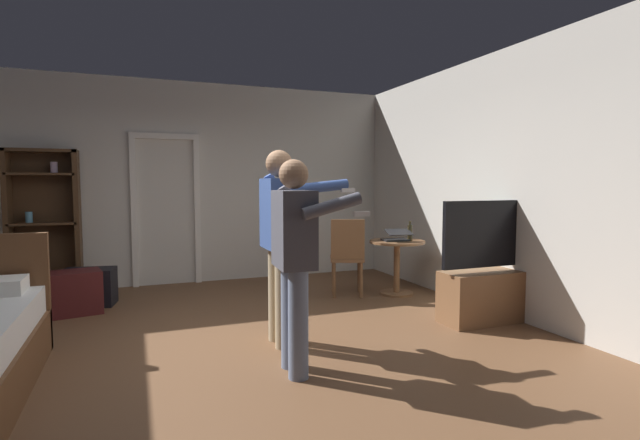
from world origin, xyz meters
name	(u,v)px	position (x,y,z in m)	size (l,w,h in m)	color
ground_plane	(226,350)	(0.00, 0.00, 0.00)	(6.63, 6.63, 0.00)	brown
wall_back	(186,183)	(0.00, 3.06, 1.44)	(6.27, 0.12, 2.87)	beige
wall_right	(510,183)	(3.07, 0.00, 1.44)	(0.12, 6.24, 2.87)	beige
doorway_frame	(166,199)	(-0.29, 2.98, 1.22)	(0.93, 0.08, 2.13)	white
bookshelf	(44,217)	(-1.78, 2.83, 1.01)	(0.83, 0.32, 1.86)	#4C331E
tv_flatscreen	(489,285)	(2.71, -0.13, 0.38)	(1.18, 0.40, 1.26)	brown
side_table	(397,258)	(2.44, 1.27, 0.48)	(0.71, 0.71, 0.70)	brown
laptop	(396,237)	(2.40, 1.22, 0.75)	(0.36, 0.37, 0.16)	black
bottle_on_table	(410,233)	(2.58, 1.19, 0.81)	(0.06, 0.06, 0.25)	#362D19
wooden_chair	(347,254)	(1.80, 1.41, 0.54)	(0.54, 0.54, 0.99)	brown
person_blue_shirt	(295,252)	(0.41, -0.69, 0.93)	(0.63, 0.58, 1.62)	slate
person_striped_shirt	(281,233)	(0.50, -0.03, 1.00)	(0.74, 0.54, 1.73)	tan
suitcase_dark	(89,287)	(-1.23, 2.09, 0.22)	(0.56, 0.35, 0.44)	black
suitcase_small	(72,293)	(-1.37, 1.74, 0.24)	(0.58, 0.38, 0.47)	#4C1919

